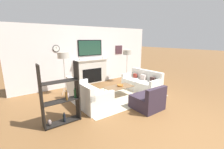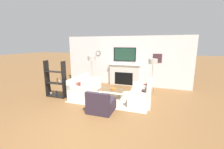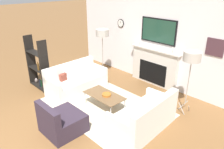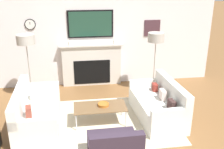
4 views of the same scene
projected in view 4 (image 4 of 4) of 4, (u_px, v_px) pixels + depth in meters
name	position (u px, v px, depth m)	size (l,w,h in m)	color
fireplace_wall	(91.00, 42.00, 7.23)	(6.97, 0.28, 2.70)	silver
area_rug	(100.00, 121.00, 5.60)	(3.19, 2.18, 0.01)	beige
couch_left	(36.00, 114.00, 5.32)	(0.88, 1.79, 0.84)	silver
couch_right	(159.00, 105.00, 5.68)	(0.90, 1.66, 0.83)	silver
coffee_table	(100.00, 107.00, 5.44)	(1.09, 0.57, 0.39)	brown
decorative_bowl	(103.00, 104.00, 5.45)	(0.24, 0.24, 0.06)	#B06424
floor_lamp_left	(26.00, 40.00, 6.08)	(0.42, 0.42, 1.66)	#9E998E
floor_lamp_right	(156.00, 38.00, 6.52)	(0.41, 0.41, 1.62)	#9E998E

